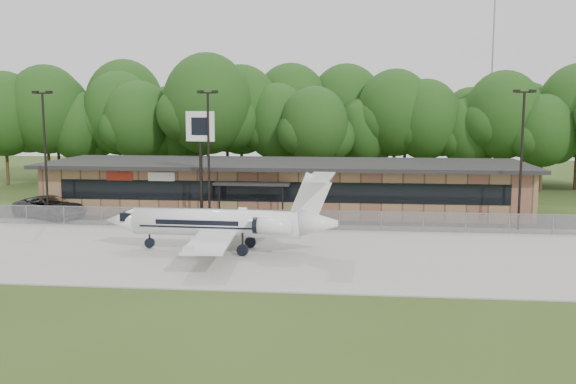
# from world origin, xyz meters

# --- Properties ---
(ground) EXTENTS (160.00, 160.00, 0.00)m
(ground) POSITION_xyz_m (0.00, 0.00, 0.00)
(ground) COLOR #2E4418
(ground) RESTS_ON ground
(apron) EXTENTS (64.00, 18.00, 0.08)m
(apron) POSITION_xyz_m (0.00, 8.00, 0.04)
(apron) COLOR #9E9B93
(apron) RESTS_ON ground
(parking_lot) EXTENTS (50.00, 9.00, 0.06)m
(parking_lot) POSITION_xyz_m (0.00, 19.50, 0.03)
(parking_lot) COLOR #383835
(parking_lot) RESTS_ON ground
(terminal) EXTENTS (41.00, 11.65, 4.30)m
(terminal) POSITION_xyz_m (-0.00, 23.94, 2.18)
(terminal) COLOR olive
(terminal) RESTS_ON ground
(fence) EXTENTS (46.00, 0.04, 1.52)m
(fence) POSITION_xyz_m (0.00, 15.00, 0.78)
(fence) COLOR gray
(fence) RESTS_ON ground
(treeline) EXTENTS (72.00, 12.00, 15.00)m
(treeline) POSITION_xyz_m (0.00, 42.00, 7.50)
(treeline) COLOR #133A12
(treeline) RESTS_ON ground
(radio_mast) EXTENTS (0.20, 0.20, 25.00)m
(radio_mast) POSITION_xyz_m (22.00, 48.00, 12.50)
(radio_mast) COLOR gray
(radio_mast) RESTS_ON ground
(light_pole_left) EXTENTS (1.55, 0.30, 10.23)m
(light_pole_left) POSITION_xyz_m (-18.00, 16.50, 5.98)
(light_pole_left) COLOR black
(light_pole_left) RESTS_ON ground
(light_pole_mid) EXTENTS (1.55, 0.30, 10.23)m
(light_pole_mid) POSITION_xyz_m (-5.00, 16.50, 5.98)
(light_pole_mid) COLOR black
(light_pole_mid) RESTS_ON ground
(light_pole_right) EXTENTS (1.55, 0.30, 10.23)m
(light_pole_right) POSITION_xyz_m (18.00, 16.50, 5.98)
(light_pole_right) COLOR black
(light_pole_right) RESTS_ON ground
(business_jet) EXTENTS (14.95, 13.30, 5.04)m
(business_jet) POSITION_xyz_m (-1.90, 7.41, 1.80)
(business_jet) COLOR white
(business_jet) RESTS_ON ground
(suv) EXTENTS (7.19, 5.49, 1.81)m
(suv) POSITION_xyz_m (-18.56, 17.97, 0.91)
(suv) COLOR #323335
(suv) RESTS_ON ground
(pole_sign) EXTENTS (2.28, 0.73, 8.67)m
(pole_sign) POSITION_xyz_m (-5.69, 16.79, 6.64)
(pole_sign) COLOR black
(pole_sign) RESTS_ON ground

